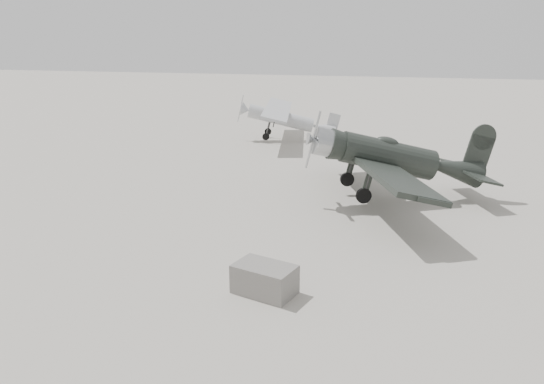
% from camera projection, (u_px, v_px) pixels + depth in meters
% --- Properties ---
extents(ground, '(160.00, 160.00, 0.00)m').
position_uv_depth(ground, '(307.00, 268.00, 17.58)').
color(ground, '#AFA89C').
rests_on(ground, ground).
extents(lowwing_monoplane, '(8.78, 11.83, 3.87)m').
position_uv_depth(lowwing_monoplane, '(396.00, 158.00, 23.90)').
color(lowwing_monoplane, black).
rests_on(lowwing_monoplane, ground).
extents(highwing_monoplane, '(7.15, 10.03, 2.83)m').
position_uv_depth(highwing_monoplane, '(285.00, 116.00, 37.74)').
color(highwing_monoplane, '#A1A3A7').
rests_on(highwing_monoplane, ground).
extents(equipment_block, '(2.04, 1.61, 0.89)m').
position_uv_depth(equipment_block, '(265.00, 279.00, 15.79)').
color(equipment_block, slate).
rests_on(equipment_block, ground).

